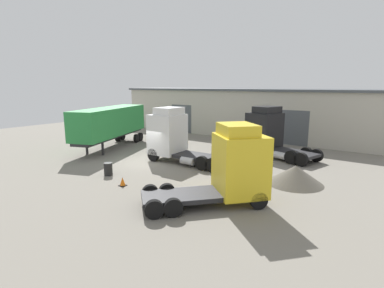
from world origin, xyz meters
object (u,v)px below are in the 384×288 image
tractor_unit_black (268,132)px  oil_drum (108,169)px  container_trailer_green (111,122)px  tractor_unit_yellow (232,166)px  tractor_unit_white (172,136)px  traffic_cone (123,182)px  gravel_pile (295,175)px

tractor_unit_black → oil_drum: 13.98m
container_trailer_green → tractor_unit_yellow: 17.21m
container_trailer_green → tractor_unit_white: bearing=66.7°
oil_drum → traffic_cone: bearing=-20.2°
tractor_unit_black → traffic_cone: 13.89m
tractor_unit_white → tractor_unit_yellow: size_ratio=1.07×
tractor_unit_yellow → gravel_pile: (1.79, 5.04, -1.38)m
tractor_unit_yellow → gravel_pile: tractor_unit_yellow is taller
tractor_unit_black → gravel_pile: (4.48, -6.55, -1.44)m
gravel_pile → traffic_cone: (-8.50, -6.63, -0.34)m
tractor_unit_yellow → traffic_cone: size_ratio=11.53×
container_trailer_green → gravel_pile: container_trailer_green is taller
tractor_unit_black → gravel_pile: 8.06m
tractor_unit_white → tractor_unit_yellow: (8.27, -5.14, -0.07)m
tractor_unit_yellow → oil_drum: 9.36m
container_trailer_green → gravel_pile: size_ratio=3.00×
oil_drum → container_trailer_green: bearing=139.2°
tractor_unit_white → gravel_pile: bearing=178.2°
container_trailer_green → tractor_unit_yellow: tractor_unit_yellow is taller
tractor_unit_white → traffic_cone: tractor_unit_white is taller
container_trailer_green → gravel_pile: (18.10, -0.42, -1.95)m
tractor_unit_white → gravel_pile: tractor_unit_white is taller
container_trailer_green → traffic_cone: size_ratio=19.03×
container_trailer_green → oil_drum: (7.10, -6.13, -2.10)m
oil_drum → traffic_cone: oil_drum is taller
tractor_unit_white → gravel_pile: (10.05, -0.10, -1.45)m
tractor_unit_yellow → tractor_unit_white: bearing=99.8°
tractor_unit_white → tractor_unit_black: bearing=-132.1°
tractor_unit_black → oil_drum: bearing=77.4°
oil_drum → tractor_unit_yellow: bearing=4.2°
tractor_unit_black → tractor_unit_yellow: bearing=118.5°
gravel_pile → traffic_cone: gravel_pile is taller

